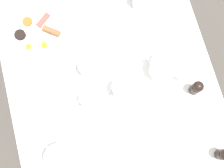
% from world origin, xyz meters
% --- Properties ---
extents(ground_plane, '(8.00, 8.00, 0.00)m').
position_xyz_m(ground_plane, '(0.00, 0.00, 0.00)').
color(ground_plane, '#4C4742').
extents(table, '(0.96, 1.11, 0.75)m').
position_xyz_m(table, '(0.00, 0.00, 0.68)').
color(table, white).
rests_on(table, ground_plane).
extents(breakfast_plate, '(0.29, 0.29, 0.04)m').
position_xyz_m(breakfast_plate, '(0.29, -0.33, 0.76)').
color(breakfast_plate, white).
rests_on(breakfast_plate, table).
extents(teapot_near, '(0.16, 0.16, 0.13)m').
position_xyz_m(teapot_near, '(-0.24, -0.01, 0.80)').
color(teapot_near, white).
rests_on(teapot_near, table).
extents(teapot_far, '(0.14, 0.18, 0.13)m').
position_xyz_m(teapot_far, '(0.30, 0.27, 0.80)').
color(teapot_far, white).
rests_on(teapot_far, table).
extents(teacup_with_saucer_left, '(0.15, 0.15, 0.07)m').
position_xyz_m(teacup_with_saucer_left, '(0.09, -0.10, 0.78)').
color(teacup_with_saucer_left, white).
rests_on(teacup_with_saucer_left, table).
extents(water_glass_tall, '(0.08, 0.08, 0.09)m').
position_xyz_m(water_glass_tall, '(-0.03, 0.04, 0.79)').
color(water_glass_tall, white).
rests_on(water_glass_tall, table).
extents(creamer_jug, '(0.09, 0.07, 0.06)m').
position_xyz_m(creamer_jug, '(0.13, 0.04, 0.78)').
color(creamer_jug, white).
rests_on(creamer_jug, table).
extents(pepper_grinder, '(0.05, 0.05, 0.11)m').
position_xyz_m(pepper_grinder, '(-0.36, 0.12, 0.80)').
color(pepper_grinder, black).
rests_on(pepper_grinder, table).
extents(salt_grinder, '(0.05, 0.05, 0.11)m').
position_xyz_m(salt_grinder, '(-0.38, 0.43, 0.80)').
color(salt_grinder, black).
rests_on(salt_grinder, table).
extents(napkin_folded, '(0.14, 0.15, 0.01)m').
position_xyz_m(napkin_folded, '(0.01, 0.38, 0.75)').
color(napkin_folded, white).
rests_on(napkin_folded, table).
extents(fork_by_plate, '(0.09, 0.17, 0.00)m').
position_xyz_m(fork_by_plate, '(0.35, -0.07, 0.75)').
color(fork_by_plate, silver).
rests_on(fork_by_plate, table).
extents(knife_by_plate, '(0.03, 0.22, 0.00)m').
position_xyz_m(knife_by_plate, '(-0.06, -0.30, 0.75)').
color(knife_by_plate, silver).
rests_on(knife_by_plate, table).
extents(spoon_for_tea, '(0.03, 0.14, 0.00)m').
position_xyz_m(spoon_for_tea, '(-0.02, 0.19, 0.75)').
color(spoon_for_tea, silver).
rests_on(spoon_for_tea, table).
extents(fork_spare, '(0.08, 0.15, 0.00)m').
position_xyz_m(fork_spare, '(-0.19, 0.37, 0.75)').
color(fork_spare, silver).
rests_on(fork_spare, table).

